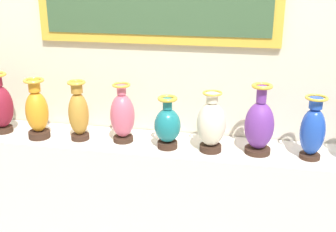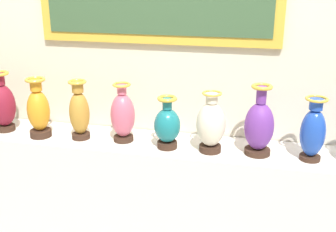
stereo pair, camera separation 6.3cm
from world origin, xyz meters
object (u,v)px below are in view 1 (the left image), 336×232
Objects in this scene: vase_teal at (167,125)px; vase_sapphire at (313,130)px; vase_burgundy at (0,106)px; vase_amber at (37,112)px; vase_rose at (122,116)px; vase_ivory at (211,124)px; vase_violet at (259,125)px; vase_ochre at (79,113)px.

vase_sapphire is at bearing 1.32° from vase_teal.
vase_burgundy reaches higher than vase_amber.
vase_rose is at bearing 0.76° from vase_burgundy.
vase_burgundy reaches higher than vase_rose.
vase_ivory is 0.99× the size of vase_sapphire.
vase_rose is at bearing 179.06° from vase_violet.
vase_ivory is at bearing -4.01° from vase_rose.
vase_sapphire is (2.00, -0.02, -0.01)m from vase_burgundy.
vase_rose reaches higher than vase_ivory.
vase_violet is (0.55, 0.03, 0.03)m from vase_teal.
vase_amber reaches higher than vase_ochre.
vase_burgundy is 1.70m from vase_violet.
vase_amber is at bearing -178.29° from vase_violet.
vase_ochre reaches higher than vase_teal.
vase_amber is 1.07× the size of vase_ivory.
vase_rose is (0.85, 0.01, -0.01)m from vase_burgundy.
vase_amber is 1.05× the size of vase_sapphire.
vase_sapphire is at bearing -0.45° from vase_burgundy.
vase_amber reaches higher than vase_sapphire.
vase_burgundy is 1.09× the size of vase_sapphire.
vase_amber reaches higher than vase_rose.
vase_violet reaches higher than vase_burgundy.
vase_sapphire is at bearing 1.29° from vase_ivory.
vase_burgundy is 1.04× the size of vase_amber.
vase_ivory is at bearing -178.71° from vase_sapphire.
vase_burgundy is 2.00m from vase_sapphire.
vase_amber is at bearing -173.68° from vase_ochre.
vase_violet is (1.70, -0.00, -0.01)m from vase_burgundy.
vase_burgundy is at bearing 178.25° from vase_teal.
vase_teal is 0.55m from vase_violet.
vase_amber is 0.93× the size of vase_violet.
vase_violet is at bearing 177.57° from vase_sapphire.
vase_violet reaches higher than vase_teal.
vase_ochre is 1.04× the size of vase_sapphire.
vase_violet reaches higher than vase_sapphire.
vase_ochre is at bearing -179.41° from vase_violet.
vase_violet is 1.14× the size of vase_sapphire.
vase_burgundy is at bearing 178.84° from vase_ivory.
vase_teal is at bearing -8.73° from vase_rose.
vase_amber is at bearing -174.29° from vase_rose.
vase_teal is (1.15, -0.04, -0.04)m from vase_burgundy.
vase_rose is at bearing 178.67° from vase_sapphire.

